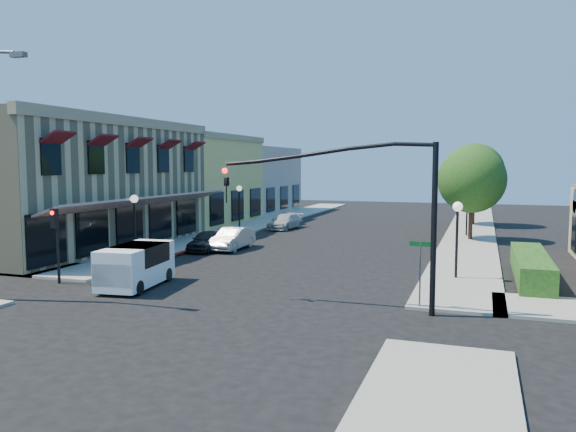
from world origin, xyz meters
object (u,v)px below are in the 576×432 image
(street_name_sign, at_px, (420,263))
(lamppost_right_far, at_px, (467,199))
(secondary_signal, at_px, (56,232))
(parked_car_a, at_px, (206,241))
(parked_car_d, at_px, (286,219))
(lamppost_right_near, at_px, (457,220))
(signal_mast_arm, at_px, (372,197))
(parked_car_c, at_px, (285,222))
(white_van, at_px, (136,263))
(street_tree_a, at_px, (472,180))
(parked_car_b, at_px, (233,239))
(street_tree_b, at_px, (474,172))
(lamppost_left_far, at_px, (239,196))
(lamppost_left_near, at_px, (134,210))

(street_name_sign, bearing_deg, lamppost_right_far, 87.37)
(secondary_signal, distance_m, lamppost_right_far, 27.98)
(parked_car_a, bearing_deg, parked_car_d, 84.47)
(secondary_signal, height_order, parked_car_d, secondary_signal)
(street_name_sign, bearing_deg, lamppost_right_near, 80.22)
(signal_mast_arm, height_order, lamppost_right_near, signal_mast_arm)
(secondary_signal, bearing_deg, parked_car_c, 83.82)
(secondary_signal, relative_size, lamppost_right_far, 0.93)
(white_van, height_order, parked_car_a, white_van)
(signal_mast_arm, distance_m, white_van, 10.66)
(street_tree_a, relative_size, parked_car_b, 1.57)
(street_tree_b, relative_size, lamppost_right_near, 1.97)
(lamppost_right_far, height_order, parked_car_d, lamppost_right_far)
(lamppost_left_far, bearing_deg, secondary_signal, -88.61)
(signal_mast_arm, bearing_deg, lamppost_left_far, 125.00)
(white_van, bearing_deg, secondary_signal, -171.44)
(secondary_signal, xyz_separation_m, parked_car_a, (1.80, 10.59, -1.70))
(lamppost_left_near, xyz_separation_m, white_van, (4.16, -6.04, -1.70))
(lamppost_right_near, xyz_separation_m, lamppost_right_far, (0.00, 16.00, 0.00))
(parked_car_c, xyz_separation_m, parked_car_d, (-0.69, 2.30, -0.05))
(street_tree_b, xyz_separation_m, parked_car_b, (-13.73, -19.00, -3.87))
(street_tree_b, relative_size, white_van, 1.66)
(lamppost_right_near, bearing_deg, parked_car_c, 130.61)
(white_van, bearing_deg, street_name_sign, 1.18)
(parked_car_a, height_order, parked_car_b, parked_car_b)
(lamppost_right_near, relative_size, parked_car_c, 0.86)
(street_tree_b, xyz_separation_m, lamppost_left_near, (-17.30, -24.00, -1.81))
(street_tree_a, bearing_deg, secondary_signal, -129.21)
(street_name_sign, bearing_deg, street_tree_b, 87.50)
(lamppost_right_near, height_order, parked_car_c, lamppost_right_near)
(white_van, xyz_separation_m, parked_car_a, (-1.86, 10.04, -0.42))
(street_name_sign, relative_size, parked_car_b, 0.61)
(street_tree_b, xyz_separation_m, lamppost_left_far, (-17.30, -10.00, -1.81))
(white_van, xyz_separation_m, parked_car_d, (-1.86, 24.69, -0.48))
(street_name_sign, distance_m, parked_car_d, 28.04)
(lamppost_left_near, bearing_deg, secondary_signal, -85.66)
(lamppost_right_near, distance_m, parked_car_b, 14.47)
(lamppost_right_near, distance_m, white_van, 14.30)
(lamppost_right_far, distance_m, parked_car_d, 15.09)
(lamppost_right_near, height_order, white_van, lamppost_right_near)
(street_name_sign, bearing_deg, parked_car_b, 139.00)
(parked_car_a, relative_size, parked_car_b, 0.88)
(signal_mast_arm, relative_size, parked_car_a, 2.22)
(white_van, bearing_deg, parked_car_a, 100.47)
(lamppost_left_far, distance_m, parked_car_d, 5.62)
(white_van, bearing_deg, signal_mast_arm, -2.59)
(street_tree_b, distance_m, white_van, 32.98)
(parked_car_b, bearing_deg, street_tree_a, 32.76)
(street_tree_a, xyz_separation_m, lamppost_right_near, (-0.30, -14.00, -1.46))
(lamppost_right_far, distance_m, white_van, 25.57)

